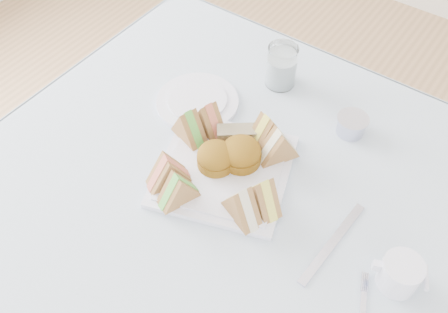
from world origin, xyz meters
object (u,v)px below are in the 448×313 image
Objects in this scene: creamer_jug at (400,274)px; serving_plate at (224,171)px; table at (220,286)px; water_glass at (282,66)px.

serving_plate is at bearing 153.54° from creamer_jug.
creamer_jug is at bearing 6.44° from table.
creamer_jug is at bearing -22.26° from serving_plate.
creamer_jug reaches higher than table.
table is 13.16× the size of creamer_jug.
table is at bearing -77.22° from water_glass.
table is 0.53m from creamer_jug.
creamer_jug reaches higher than serving_plate.
water_glass reaches higher than creamer_jug.
water_glass is 1.47× the size of creamer_jug.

